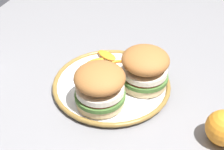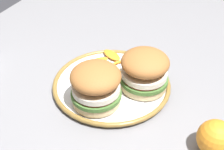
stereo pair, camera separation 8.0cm
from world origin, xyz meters
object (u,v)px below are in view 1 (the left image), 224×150
sandwich_half_right (100,86)px  sandwich_half_left (145,68)px  dinner_plate (112,84)px  whole_orange (224,128)px  dining_table (113,108)px

sandwich_half_right → sandwich_half_left: bearing=-38.2°
sandwich_half_left → dinner_plate: bearing=104.5°
dinner_plate → whole_orange: (-0.09, -0.28, 0.03)m
sandwich_half_left → whole_orange: 0.23m
sandwich_half_right → dinner_plate: bearing=-1.0°
dining_table → sandwich_half_right: sandwich_half_right is taller
sandwich_half_left → whole_orange: sandwich_half_left is taller
sandwich_half_right → whole_orange: (-0.01, -0.28, -0.03)m
dining_table → sandwich_half_left: (0.01, -0.08, 0.15)m
dining_table → whole_orange: (-0.10, -0.28, 0.12)m
dining_table → dinner_plate: (-0.01, -0.00, 0.09)m
dining_table → sandwich_half_left: bearing=-81.5°
dinner_plate → whole_orange: 0.30m
sandwich_half_left → dining_table: bearing=98.5°
dining_table → sandwich_half_left: sandwich_half_left is taller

